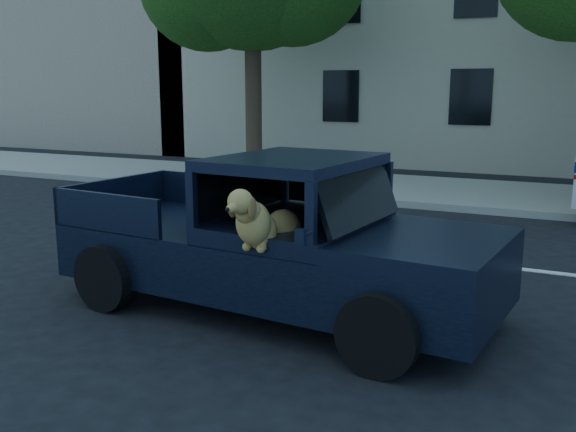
# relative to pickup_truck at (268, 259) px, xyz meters

# --- Properties ---
(ground) EXTENTS (120.00, 120.00, 0.00)m
(ground) POSITION_rel_pickup_truck_xyz_m (-1.20, -0.44, -0.59)
(ground) COLOR black
(ground) RESTS_ON ground
(far_sidewalk) EXTENTS (60.00, 4.00, 0.15)m
(far_sidewalk) POSITION_rel_pickup_truck_xyz_m (-1.20, 8.76, -0.52)
(far_sidewalk) COLOR gray
(far_sidewalk) RESTS_ON ground
(lane_stripes) EXTENTS (21.60, 0.14, 0.01)m
(lane_stripes) POSITION_rel_pickup_truck_xyz_m (0.80, 2.96, -0.59)
(lane_stripes) COLOR silver
(lane_stripes) RESTS_ON ground
(building_main) EXTENTS (26.00, 6.00, 9.00)m
(building_main) POSITION_rel_pickup_truck_xyz_m (1.80, 16.06, 3.91)
(building_main) COLOR #B9B199
(building_main) RESTS_ON ground
(building_left) EXTENTS (12.00, 6.00, 8.00)m
(building_left) POSITION_rel_pickup_truck_xyz_m (-16.20, 16.06, 3.41)
(building_left) COLOR tan
(building_left) RESTS_ON ground
(pickup_truck) EXTENTS (5.06, 2.72, 1.76)m
(pickup_truck) POSITION_rel_pickup_truck_xyz_m (0.00, 0.00, 0.00)
(pickup_truck) COLOR black
(pickup_truck) RESTS_ON ground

